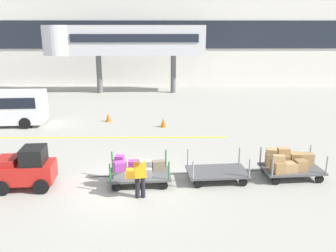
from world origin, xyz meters
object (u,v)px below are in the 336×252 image
at_px(baggage_cart_tail, 289,164).
at_px(safety_cone_far, 163,123).
at_px(shuttle_van, 3,106).
at_px(baggage_cart_middle, 217,172).
at_px(safety_cone_near, 108,117).
at_px(baggage_cart_lead, 136,171).
at_px(baggage_tug, 26,169).
at_px(baggage_handler, 140,175).

xyz_separation_m(baggage_cart_tail, safety_cone_far, (-4.92, 7.47, -0.30)).
xyz_separation_m(baggage_cart_tail, shuttle_van, (-14.66, 8.07, 0.66)).
height_order(baggage_cart_middle, safety_cone_near, baggage_cart_middle).
xyz_separation_m(baggage_cart_lead, safety_cone_far, (1.10, 7.93, -0.24)).
bearing_deg(baggage_cart_middle, baggage_tug, -175.79).
relative_size(baggage_cart_lead, safety_cone_near, 5.54).
bearing_deg(safety_cone_far, baggage_cart_middle, -75.33).
relative_size(baggage_cart_tail, shuttle_van, 0.62).
relative_size(baggage_tug, baggage_handler, 1.39).
relative_size(shuttle_van, safety_cone_near, 8.89).
xyz_separation_m(safety_cone_near, safety_cone_far, (3.51, -1.35, 0.00)).
xyz_separation_m(baggage_cart_lead, baggage_handler, (0.24, -1.24, 0.35)).
relative_size(shuttle_van, safety_cone_far, 8.89).
bearing_deg(safety_cone_far, baggage_cart_lead, -97.87).
xyz_separation_m(baggage_cart_middle, safety_cone_near, (-5.54, 9.08, -0.07)).
relative_size(baggage_cart_middle, baggage_cart_tail, 1.00).
height_order(baggage_cart_lead, safety_cone_far, baggage_cart_lead).
xyz_separation_m(baggage_cart_lead, shuttle_van, (-8.63, 8.53, 0.72)).
xyz_separation_m(baggage_tug, baggage_cart_lead, (4.02, 0.32, -0.24)).
distance_m(baggage_cart_middle, safety_cone_near, 10.63).
height_order(baggage_tug, safety_cone_near, baggage_tug).
height_order(baggage_cart_middle, shuttle_van, shuttle_van).
relative_size(baggage_cart_tail, safety_cone_near, 5.54).
xyz_separation_m(baggage_tug, baggage_handler, (4.25, -0.91, 0.11)).
relative_size(baggage_cart_middle, baggage_handler, 1.95).
height_order(baggage_tug, shuttle_van, shuttle_van).
bearing_deg(baggage_handler, safety_cone_far, 84.63).
bearing_deg(shuttle_van, safety_cone_near, 6.91).
distance_m(baggage_handler, safety_cone_far, 9.23).
distance_m(baggage_cart_tail, safety_cone_far, 8.96).
xyz_separation_m(baggage_tug, safety_cone_far, (5.11, 8.26, -0.48)).
bearing_deg(baggage_cart_lead, safety_cone_far, 82.13).
xyz_separation_m(baggage_cart_tail, baggage_handler, (-5.79, -1.70, 0.29)).
distance_m(baggage_cart_middle, baggage_handler, 3.27).
height_order(baggage_handler, shuttle_van, shuttle_van).
bearing_deg(baggage_cart_tail, baggage_tug, -175.53).
xyz_separation_m(shuttle_van, safety_cone_near, (6.22, 0.75, -0.96)).
distance_m(baggage_cart_tail, baggage_handler, 6.04).
height_order(shuttle_van, safety_cone_near, shuttle_van).
bearing_deg(baggage_cart_middle, baggage_cart_lead, -176.32).
relative_size(baggage_cart_lead, baggage_handler, 1.95).
bearing_deg(safety_cone_near, baggage_cart_middle, -58.61).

